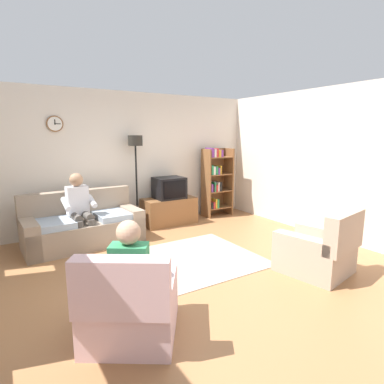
{
  "coord_description": "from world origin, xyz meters",
  "views": [
    {
      "loc": [
        -2.26,
        -3.49,
        1.86
      ],
      "look_at": [
        0.31,
        0.66,
        0.97
      ],
      "focal_mm": 29.5,
      "sensor_mm": 36.0,
      "label": 1
    }
  ],
  "objects": [
    {
      "name": "back_wall_assembly",
      "position": [
        -0.0,
        2.66,
        1.35
      ],
      "size": [
        6.2,
        0.17,
        2.7
      ],
      "color": "silver",
      "rests_on": "ground_plane"
    },
    {
      "name": "armchair_near_window",
      "position": [
        -1.33,
        -0.92,
        0.29
      ],
      "size": [
        1.15,
        1.17,
        0.9
      ],
      "color": "beige",
      "rests_on": "ground_plane"
    },
    {
      "name": "couch",
      "position": [
        -1.11,
        1.91,
        0.31
      ],
      "size": [
        1.95,
        0.99,
        0.9
      ],
      "color": "gray",
      "rests_on": "ground_plane"
    },
    {
      "name": "ground_plane",
      "position": [
        0.0,
        0.0,
        0.0
      ],
      "size": [
        12.0,
        12.0,
        0.0
      ],
      "primitive_type": "plane",
      "color": "#9E6B42"
    },
    {
      "name": "person_in_left_armchair",
      "position": [
        -1.28,
        -0.84,
        0.6
      ],
      "size": [
        0.61,
        0.64,
        1.12
      ],
      "color": "#338C59",
      "rests_on": "ground_plane"
    },
    {
      "name": "person_on_couch",
      "position": [
        -1.17,
        1.8,
        0.7
      ],
      "size": [
        0.53,
        0.55,
        1.24
      ],
      "color": "silver",
      "rests_on": "ground_plane"
    },
    {
      "name": "armchair_near_bookshelf",
      "position": [
        1.34,
        -0.94,
        0.29
      ],
      "size": [
        0.95,
        1.01,
        0.9
      ],
      "color": "tan",
      "rests_on": "ground_plane"
    },
    {
      "name": "right_wall",
      "position": [
        2.86,
        0.0,
        1.35
      ],
      "size": [
        0.12,
        5.8,
        2.7
      ],
      "primitive_type": "cube",
      "color": "silver",
      "rests_on": "ground_plane"
    },
    {
      "name": "bookshelf",
      "position": [
        1.97,
        2.32,
        0.83
      ],
      "size": [
        0.68,
        0.36,
        1.57
      ],
      "color": "brown",
      "rests_on": "ground_plane"
    },
    {
      "name": "area_rug",
      "position": [
        -0.02,
        0.34,
        0.01
      ],
      "size": [
        2.2,
        1.7,
        0.01
      ],
      "primitive_type": "cube",
      "color": "#AD9E8E",
      "rests_on": "ground_plane"
    },
    {
      "name": "tv_stand",
      "position": [
        0.73,
        2.25,
        0.28
      ],
      "size": [
        1.1,
        0.56,
        0.56
      ],
      "color": "brown",
      "rests_on": "ground_plane"
    },
    {
      "name": "tv",
      "position": [
        0.73,
        2.23,
        0.78
      ],
      "size": [
        0.6,
        0.49,
        0.44
      ],
      "color": "black",
      "rests_on": "tv_stand"
    },
    {
      "name": "floor_lamp",
      "position": [
        0.06,
        2.35,
        1.45
      ],
      "size": [
        0.28,
        0.28,
        1.85
      ],
      "color": "black",
      "rests_on": "ground_plane"
    }
  ]
}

